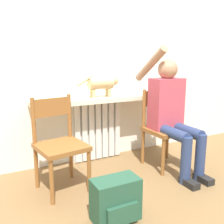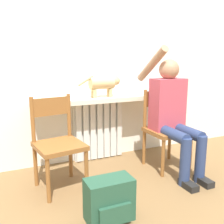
{
  "view_description": "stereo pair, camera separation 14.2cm",
  "coord_description": "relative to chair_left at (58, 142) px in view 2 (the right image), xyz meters",
  "views": [
    {
      "loc": [
        -1.17,
        -1.52,
        1.19
      ],
      "look_at": [
        0.0,
        0.77,
        0.63
      ],
      "focal_mm": 42.0,
      "sensor_mm": 36.0,
      "label": 1
    },
    {
      "loc": [
        -1.04,
        -1.58,
        1.19
      ],
      "look_at": [
        0.0,
        0.77,
        0.63
      ],
      "focal_mm": 42.0,
      "sensor_mm": 36.0,
      "label": 2
    }
  ],
  "objects": [
    {
      "name": "chair_right",
      "position": [
        1.16,
        0.0,
        0.0
      ],
      "size": [
        0.41,
        0.41,
        0.84
      ],
      "rotation": [
        0.0,
        0.0,
        0.03
      ],
      "color": "brown",
      "rests_on": "ground_plane"
    },
    {
      "name": "ground_plane",
      "position": [
        0.58,
        -0.66,
        -0.43
      ],
      "size": [
        12.0,
        12.0,
        0.0
      ],
      "primitive_type": "plane",
      "color": "brown"
    },
    {
      "name": "cat",
      "position": [
        0.6,
        0.36,
        0.47
      ],
      "size": [
        0.48,
        0.13,
        0.25
      ],
      "color": "#DBB77A",
      "rests_on": "windowsill"
    },
    {
      "name": "windowsill",
      "position": [
        0.58,
        0.4,
        0.29
      ],
      "size": [
        1.49,
        0.28,
        0.05
      ],
      "color": "beige",
      "rests_on": "radiator"
    },
    {
      "name": "backpack",
      "position": [
        0.22,
        -0.65,
        -0.27
      ],
      "size": [
        0.35,
        0.22,
        0.32
      ],
      "color": "#234C38",
      "rests_on": "ground_plane"
    },
    {
      "name": "chair_left",
      "position": [
        0.0,
        0.0,
        0.0
      ],
      "size": [
        0.45,
        0.45,
        0.84
      ],
      "rotation": [
        0.0,
        0.0,
        0.15
      ],
      "color": "brown",
      "rests_on": "ground_plane"
    },
    {
      "name": "radiator",
      "position": [
        0.58,
        0.49,
        -0.08
      ],
      "size": [
        0.58,
        0.08,
        0.69
      ],
      "color": "silver",
      "rests_on": "ground_plane"
    },
    {
      "name": "window_glass",
      "position": [
        0.58,
        0.54,
        0.87
      ],
      "size": [
        1.43,
        0.01,
        1.12
      ],
      "color": "white",
      "rests_on": "windowsill"
    },
    {
      "name": "wall_with_window",
      "position": [
        0.58,
        0.57,
        0.92
      ],
      "size": [
        7.0,
        0.06,
        2.7
      ],
      "color": "white",
      "rests_on": "ground_plane"
    },
    {
      "name": "person",
      "position": [
        1.16,
        -0.11,
        0.21
      ],
      "size": [
        0.36,
        0.98,
        1.29
      ],
      "color": "navy",
      "rests_on": "ground_plane"
    }
  ]
}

